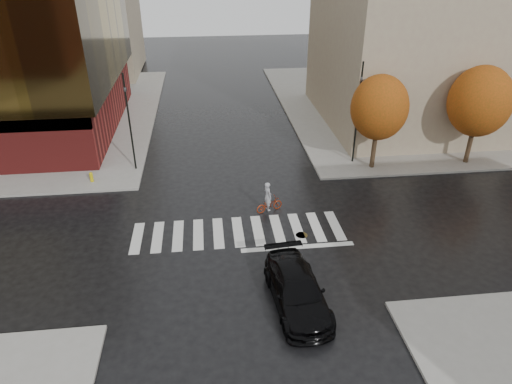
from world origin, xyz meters
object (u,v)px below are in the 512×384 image
traffic_light_nw (129,117)px  sedan (297,290)px  traffic_light_ne (358,107)px  fire_hydrant (91,176)px  cyclist (269,201)px

traffic_light_nw → sedan: bearing=51.9°
traffic_light_ne → fire_hydrant: bearing=11.6°
sedan → fire_hydrant: 17.05m
cyclist → traffic_light_ne: 9.80m
traffic_light_nw → traffic_light_ne: traffic_light_ne is taller
cyclist → sedan: bearing=160.4°
sedan → traffic_light_nw: size_ratio=0.80×
fire_hydrant → cyclist: bearing=-23.5°
sedan → traffic_light_ne: size_ratio=0.75×
traffic_light_nw → fire_hydrant: (-2.66, -1.67, -3.38)m
traffic_light_nw → traffic_light_ne: bearing=109.1°
traffic_light_ne → fire_hydrant: traffic_light_ne is taller
sedan → fire_hydrant: sedan is taller
traffic_light_nw → fire_hydrant: bearing=-36.7°
fire_hydrant → traffic_light_ne: bearing=3.5°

